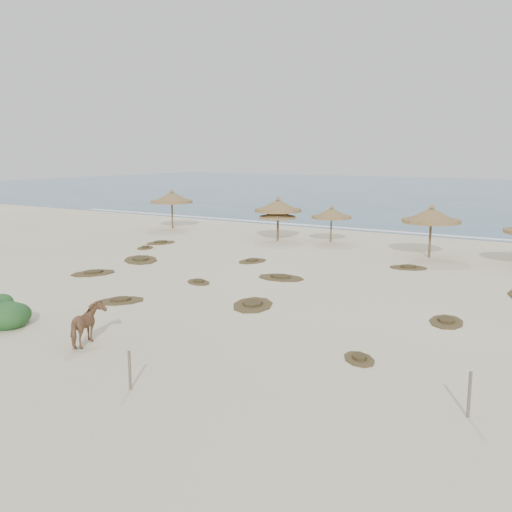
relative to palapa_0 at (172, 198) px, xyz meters
name	(u,v)px	position (x,y,z in m)	size (l,w,h in m)	color
ground	(207,312)	(17.30, -18.45, -2.49)	(160.00, 160.00, 0.00)	beige
ocean	(509,194)	(17.30, 56.55, -2.48)	(200.00, 100.00, 0.01)	#285A7A
foam_line	(409,233)	(17.30, 7.55, -2.48)	(70.00, 0.60, 0.01)	white
palapa_0	(172,198)	(0.00, 0.00, 0.00)	(4.20, 4.20, 3.21)	brown
palapa_1	(277,214)	(10.61, -1.25, -0.60)	(3.39, 3.39, 2.43)	brown
palapa_2	(278,206)	(10.44, -0.87, -0.09)	(4.14, 4.14, 3.09)	brown
palapa_3	(331,214)	(14.08, 0.15, -0.50)	(3.53, 3.53, 2.57)	brown
palapa_4	(431,216)	(21.46, -2.09, -0.02)	(4.44, 4.44, 3.18)	brown
horse	(88,325)	(16.39, -23.61, -1.81)	(0.73, 1.59, 1.35)	#8B5D3F
fence_post_near	(130,370)	(20.05, -25.47, -1.96)	(0.08, 0.08, 1.06)	#6A624F
fence_post_far	(469,395)	(27.92, -22.44, -1.92)	(0.08, 0.08, 1.13)	#6A624F
scrub_0	(93,273)	(8.11, -15.86, -2.44)	(2.28, 2.68, 0.16)	#4D3F22
scrub_1	(141,259)	(7.60, -11.83, -2.44)	(3.39, 3.33, 0.16)	#4D3F22
scrub_2	(199,282)	(13.97, -14.65, -2.44)	(1.73, 1.50, 0.16)	#4D3F22
scrub_3	(281,277)	(16.81, -11.71, -2.44)	(2.50, 1.74, 0.16)	#4D3F22
scrub_4	(446,321)	(25.62, -14.99, -2.44)	(1.54, 2.05, 0.16)	#4D3F22
scrub_6	(161,242)	(4.39, -6.44, -2.44)	(1.91, 2.42, 0.16)	#4D3F22
scrub_7	(408,267)	(21.40, -5.92, -2.44)	(2.30, 1.85, 0.16)	#4D3F22
scrub_8	(145,248)	(4.96, -8.60, -2.44)	(1.36, 1.67, 0.16)	#4D3F22
scrub_9	(253,304)	(18.35, -16.75, -2.44)	(2.38, 2.87, 0.16)	#4D3F22
scrub_11	(121,300)	(13.33, -19.13, -2.44)	(2.20, 2.34, 0.16)	#4D3F22
scrub_12	(359,358)	(24.34, -20.27, -2.44)	(1.52, 1.57, 0.16)	#4D3F22
scrub_13	(252,261)	(13.29, -8.77, -2.44)	(1.59, 2.10, 0.16)	#4D3F22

